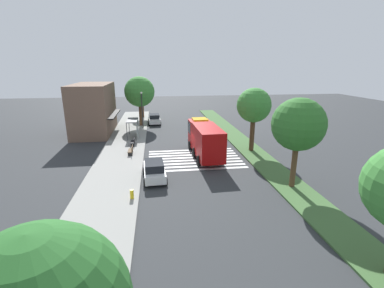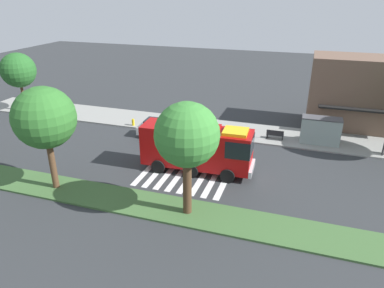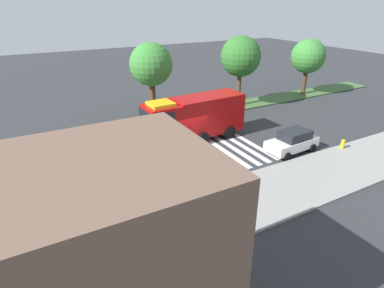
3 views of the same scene
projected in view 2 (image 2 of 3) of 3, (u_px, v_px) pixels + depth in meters
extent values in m
plane|color=#2D3033|center=(210.00, 165.00, 29.09)|extent=(120.00, 120.00, 0.00)
cube|color=gray|center=(231.00, 130.00, 36.08)|extent=(60.00, 5.03, 0.14)
cube|color=#3D6033|center=(181.00, 211.00, 22.93)|extent=(60.00, 3.00, 0.14)
cube|color=silver|center=(159.00, 157.00, 30.38)|extent=(0.45, 9.99, 0.01)
cube|color=silver|center=(169.00, 159.00, 30.12)|extent=(0.45, 9.99, 0.01)
cube|color=silver|center=(179.00, 160.00, 29.86)|extent=(0.45, 9.99, 0.01)
cube|color=silver|center=(189.00, 162.00, 29.61)|extent=(0.45, 9.99, 0.01)
cube|color=silver|center=(199.00, 163.00, 29.35)|extent=(0.45, 9.99, 0.01)
cube|color=silver|center=(210.00, 165.00, 29.09)|extent=(0.45, 9.99, 0.01)
cube|color=silver|center=(220.00, 167.00, 28.83)|extent=(0.45, 9.99, 0.01)
cube|color=silver|center=(231.00, 168.00, 28.58)|extent=(0.45, 9.99, 0.01)
cube|color=#A50C0C|center=(235.00, 151.00, 26.67)|extent=(2.64, 2.54, 2.98)
cube|color=#A50C0C|center=(181.00, 144.00, 27.72)|extent=(6.04, 2.67, 3.11)
cube|color=black|center=(240.00, 145.00, 26.33)|extent=(1.93, 2.54, 1.31)
cube|color=silver|center=(252.00, 168.00, 26.82)|extent=(0.33, 2.46, 0.50)
cube|color=yellow|center=(236.00, 132.00, 26.02)|extent=(1.85, 1.78, 0.24)
cylinder|color=black|center=(233.00, 162.00, 28.41)|extent=(1.11, 0.34, 1.10)
cylinder|color=black|center=(227.00, 176.00, 26.25)|extent=(1.11, 0.34, 1.10)
cylinder|color=black|center=(169.00, 154.00, 29.80)|extent=(1.11, 0.34, 1.10)
cylinder|color=black|center=(158.00, 167.00, 27.64)|extent=(1.11, 0.34, 1.10)
cylinder|color=black|center=(199.00, 158.00, 29.12)|extent=(1.11, 0.34, 1.10)
cylinder|color=black|center=(191.00, 171.00, 26.96)|extent=(1.11, 0.34, 1.10)
cube|color=silver|center=(160.00, 130.00, 34.39)|extent=(4.33, 2.04, 0.73)
cube|color=black|center=(158.00, 123.00, 34.16)|extent=(2.46, 1.72, 0.67)
cylinder|color=black|center=(176.00, 132.00, 35.01)|extent=(0.65, 0.26, 0.64)
cylinder|color=black|center=(171.00, 139.00, 33.41)|extent=(0.65, 0.26, 0.64)
cylinder|color=black|center=(150.00, 129.00, 35.66)|extent=(0.65, 0.26, 0.64)
cylinder|color=black|center=(143.00, 136.00, 34.07)|extent=(0.65, 0.26, 0.64)
cube|color=#4C4C51|center=(322.00, 118.00, 32.01)|extent=(3.50, 1.40, 0.12)
cube|color=#8C9E99|center=(320.00, 133.00, 31.92)|extent=(3.50, 0.08, 2.40)
cylinder|color=#333338|center=(302.00, 126.00, 33.54)|extent=(0.08, 0.08, 2.40)
cylinder|color=#333338|center=(340.00, 130.00, 32.57)|extent=(0.08, 0.08, 2.40)
cube|color=black|center=(275.00, 135.00, 33.73)|extent=(1.60, 0.50, 0.08)
cube|color=black|center=(275.00, 133.00, 33.43)|extent=(1.60, 0.06, 0.45)
cube|color=black|center=(267.00, 136.00, 34.03)|extent=(0.08, 0.45, 0.37)
cube|color=black|center=(283.00, 138.00, 33.62)|extent=(0.08, 0.45, 0.37)
cube|color=#4C3823|center=(238.00, 130.00, 34.76)|extent=(1.60, 0.50, 0.08)
cube|color=#4C3823|center=(238.00, 128.00, 34.46)|extent=(1.60, 0.06, 0.45)
cube|color=black|center=(231.00, 132.00, 35.05)|extent=(0.08, 0.45, 0.37)
cube|color=black|center=(245.00, 133.00, 34.64)|extent=(0.08, 0.45, 0.37)
cube|color=brown|center=(362.00, 94.00, 35.58)|extent=(10.18, 5.09, 7.26)
cube|color=black|center=(364.00, 110.00, 33.35)|extent=(8.15, 0.80, 0.16)
cylinder|color=#47301E|center=(23.00, 97.00, 41.00)|extent=(0.31, 0.31, 3.41)
sphere|color=#235B23|center=(18.00, 70.00, 39.77)|extent=(3.87, 3.87, 3.87)
cylinder|color=#513823|center=(52.00, 163.00, 24.87)|extent=(0.45, 0.45, 3.81)
sphere|color=#2D6B28|center=(44.00, 118.00, 23.51)|extent=(4.20, 4.20, 4.20)
cylinder|color=#47301E|center=(187.00, 185.00, 21.97)|extent=(0.55, 0.55, 3.98)
sphere|color=#387F33|center=(187.00, 135.00, 20.62)|extent=(3.91, 3.91, 3.91)
cylinder|color=gold|center=(133.00, 122.00, 37.02)|extent=(0.28, 0.28, 0.70)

